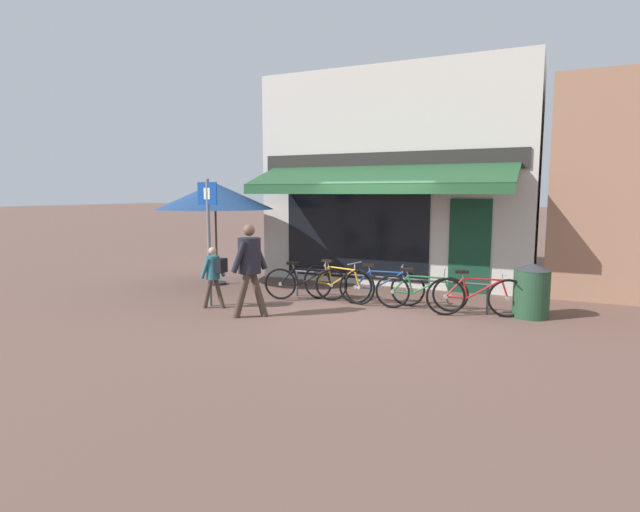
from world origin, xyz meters
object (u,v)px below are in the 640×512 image
Objects in this scene: bicycle_black at (305,283)px; parking_sign at (208,229)px; bicycle_red at (476,296)px; bicycle_green at (421,292)px; cafe_parasol at (215,196)px; pedestrian_child at (214,270)px; bicycle_blue at (381,287)px; bicycle_orange at (338,283)px; pedestrian_adult at (250,261)px; litter_bin at (531,290)px.

bicycle_black is 0.67× the size of parking_sign.
parking_sign reaches higher than bicycle_red.
cafe_parasol is at bearing 164.37° from bicycle_green.
bicycle_black is 0.60× the size of cafe_parasol.
pedestrian_child is (-3.66, -1.50, 0.38)m from bicycle_green.
bicycle_blue is 0.97× the size of bicycle_green.
cafe_parasol is (-1.50, 2.12, 1.40)m from pedestrian_child.
bicycle_red is (2.76, -0.13, -0.00)m from bicycle_orange.
pedestrian_adult is at bearing -117.55° from bicycle_black.
cafe_parasol is (-1.31, 2.00, 0.62)m from parking_sign.
bicycle_red reaches higher than bicycle_black.
bicycle_blue is at bearing 161.27° from bicycle_green.
cafe_parasol reaches higher than bicycle_blue.
litter_bin is (5.59, 1.79, -0.25)m from pedestrian_child.
parking_sign is at bearing -136.10° from bicycle_orange.
litter_bin reaches higher than bicycle_blue.
parking_sign is 2.47m from cafe_parasol.
bicycle_blue is at bearing -142.29° from pedestrian_adult.
pedestrian_child is at bearing -54.61° from cafe_parasol.
parking_sign is (-5.79, -1.68, 1.03)m from litter_bin.
bicycle_green is 4.26m from parking_sign.
litter_bin is at bearing -0.25° from bicycle_green.
pedestrian_child is at bearing -162.26° from litter_bin.
bicycle_red reaches higher than bicycle_blue.
parking_sign is (-1.19, 0.41, 0.51)m from pedestrian_adult.
bicycle_black is at bearing 177.08° from bicycle_blue.
cafe_parasol reaches higher than bicycle_orange.
parking_sign is (-1.47, -1.28, 1.16)m from bicycle_black.
pedestrian_child is 0.43× the size of cafe_parasol.
pedestrian_child is at bearing -166.58° from bicycle_green.
bicycle_green is 5.50m from cafe_parasol.
pedestrian_adult is 1.72× the size of litter_bin.
cafe_parasol reaches higher than pedestrian_child.
bicycle_orange is at bearing -9.36° from cafe_parasol.
litter_bin is at bearing -9.23° from bicycle_blue.
bicycle_black is 3.38m from cafe_parasol.
pedestrian_child reaches higher than litter_bin.
bicycle_green is 3.98m from pedestrian_child.
bicycle_red is 4.91m from pedestrian_child.
pedestrian_child is at bearing 179.79° from bicycle_red.
cafe_parasol is (-3.43, 0.57, 1.76)m from bicycle_orange.
bicycle_red is 1.77× the size of litter_bin.
litter_bin is at bearing 16.16° from parking_sign.
litter_bin reaches higher than bicycle_green.
parking_sign is (-3.86, -1.39, 1.16)m from bicycle_green.
cafe_parasol is at bearing 177.37° from litter_bin.
pedestrian_child is at bearing -131.42° from bicycle_orange.
bicycle_blue is 0.61× the size of cafe_parasol.
bicycle_black is at bearing -108.16° from pedestrian_adult.
bicycle_orange is 1.01× the size of bicycle_blue.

